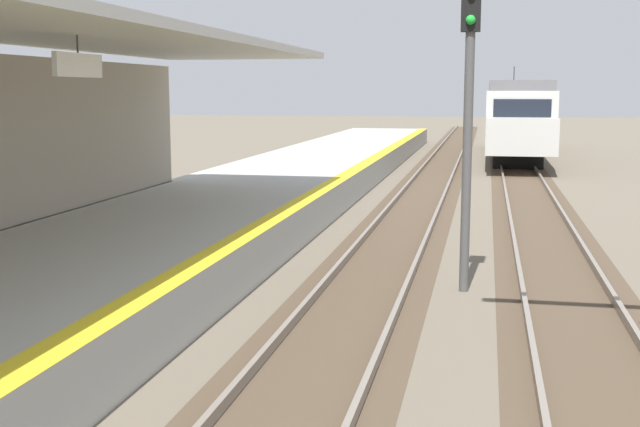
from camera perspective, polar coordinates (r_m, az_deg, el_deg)
The scene contains 5 objects.
station_platform at distance 16.17m, azimuth -11.94°, elevation -2.19°, with size 5.00×80.00×0.91m.
track_pair_nearest_platform at distance 18.96m, azimuth 5.36°, elevation -1.68°, with size 2.34×120.00×0.16m.
track_pair_middle at distance 18.91m, azimuth 15.66°, elevation -2.00°, with size 2.34×120.00×0.16m.
approaching_train at distance 43.15m, azimuth 13.56°, elevation 6.74°, with size 2.93×19.60×4.76m.
rail_signal_post at distance 13.89m, azimuth 10.41°, elevation 7.50°, with size 0.32×0.34×5.20m.
Camera 1 is at (3.90, 1.45, 3.44)m, focal length 45.49 mm.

